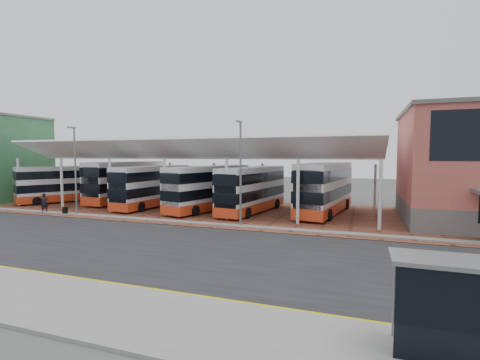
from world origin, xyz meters
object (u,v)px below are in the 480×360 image
at_px(bus_0, 65,184).
at_px(bus_3, 209,188).
at_px(bus_4, 252,190).
at_px(bus_5, 325,188).
at_px(pedestrian, 45,203).
at_px(bus_shelter, 470,302).
at_px(bus_1, 126,182).
at_px(bus_2, 153,187).

relative_size(bus_0, bus_3, 0.91).
relative_size(bus_4, bus_5, 0.91).
distance_m(bus_0, pedestrian, 8.28).
bearing_deg(bus_0, pedestrian, -26.57).
bearing_deg(bus_3, bus_4, 20.13).
relative_size(bus_3, bus_5, 0.93).
xyz_separation_m(bus_4, bus_shelter, (12.57, -21.62, -0.43)).
distance_m(bus_5, bus_shelter, 23.84).
bearing_deg(bus_3, bus_1, -177.62).
bearing_deg(bus_0, bus_2, 30.27).
bearing_deg(bus_0, bus_3, 29.47).
distance_m(bus_0, bus_5, 29.61).
relative_size(bus_2, bus_3, 0.97).
distance_m(bus_2, bus_shelter, 31.89).
bearing_deg(pedestrian, bus_3, -40.70).
height_order(bus_5, pedestrian, bus_5).
relative_size(bus_3, pedestrian, 5.86).
bearing_deg(bus_shelter, bus_0, 148.90).
relative_size(bus_0, bus_1, 0.87).
xyz_separation_m(bus_1, pedestrian, (-2.06, -9.41, -1.40)).
height_order(bus_1, bus_4, bus_1).
bearing_deg(bus_4, bus_1, -179.51).
bearing_deg(bus_shelter, bus_5, 104.32).
bearing_deg(bus_4, bus_0, -170.76).
bearing_deg(pedestrian, bus_5, -47.45).
xyz_separation_m(bus_0, bus_shelter, (35.46, -21.39, -0.36)).
relative_size(bus_2, bus_4, 0.99).
bearing_deg(bus_3, bus_2, -166.67).
xyz_separation_m(bus_0, bus_3, (18.50, -0.15, 0.11)).
relative_size(bus_1, bus_5, 0.98).
relative_size(bus_2, bus_shelter, 3.24).
height_order(pedestrian, bus_shelter, bus_shelter).
bearing_deg(bus_2, bus_4, 5.36).
xyz_separation_m(bus_1, bus_2, (5.28, -2.50, -0.19)).
distance_m(bus_3, bus_4, 4.41).
distance_m(bus_0, bus_4, 22.89).
height_order(bus_2, pedestrian, bus_2).
bearing_deg(bus_4, bus_shelter, -51.17).
bearing_deg(pedestrian, bus_shelter, -91.49).
distance_m(bus_0, bus_3, 18.50).
bearing_deg(bus_5, bus_shelter, -66.91).
bearing_deg(bus_3, bus_5, 24.72).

